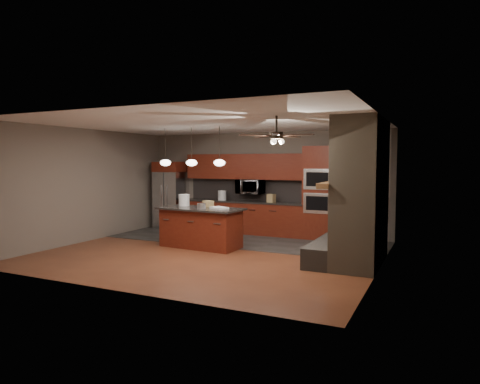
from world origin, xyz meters
The scene contains 22 objects.
ground centered at (0.00, 0.00, 0.00)m, with size 7.00×7.00×0.00m, color brown.
ceiling centered at (0.00, 0.00, 2.80)m, with size 7.00×6.00×0.02m, color white.
back_wall centered at (0.00, 3.00, 1.40)m, with size 7.00×0.02×2.80m, color #63584F.
right_wall centered at (3.50, 0.00, 1.40)m, with size 0.02×6.00×2.80m, color #63584F.
left_wall centered at (-3.50, 0.00, 1.40)m, with size 0.02×6.00×2.80m, color #63584F.
slate_tile_patch centered at (0.00, 1.80, 0.01)m, with size 7.00×2.40×0.01m, color #302E2B.
fireplace_column centered at (3.04, 0.40, 1.30)m, with size 1.30×2.10×2.80m.
back_cabinetry centered at (-0.48, 2.74, 0.89)m, with size 3.59×0.64×2.20m.
oven_tower centered at (1.70, 2.69, 1.19)m, with size 0.80×0.63×2.38m.
microwave centered at (-0.27, 2.75, 1.30)m, with size 0.73×0.41×0.50m, color silver.
refrigerator centered at (-2.82, 2.62, 0.99)m, with size 0.84×0.75×1.98m.
kitchen_island centered at (-0.52, 0.47, 0.47)m, with size 2.05×1.04×0.92m.
white_bucket centered at (-1.11, 0.69, 1.06)m, with size 0.26×0.26×0.28m, color silver.
paint_can centered at (-0.39, 0.28, 0.98)m, with size 0.19×0.19×0.13m, color silver.
paint_tray centered at (-0.05, 0.50, 0.94)m, with size 0.39×0.27×0.04m, color silver.
cardboard_box centered at (-0.48, 0.76, 0.99)m, with size 0.22×0.16×0.14m, color #A48855.
counter_bucket centered at (-1.13, 2.70, 1.03)m, with size 0.24×0.24×0.27m, color silver.
counter_box centered at (0.38, 2.65, 1.01)m, with size 0.20×0.15×0.22m, color #9C8050.
pendant_left centered at (-1.65, 0.70, 1.96)m, with size 0.26×0.26×0.92m.
pendant_center centered at (-0.90, 0.70, 1.96)m, with size 0.26×0.26×0.92m.
pendant_right centered at (-0.15, 0.70, 1.96)m, with size 0.26×0.26×0.92m.
ceiling_fan centered at (1.80, -0.80, 2.46)m, with size 1.27×1.33×0.41m.
Camera 1 is at (4.49, -8.02, 1.97)m, focal length 32.00 mm.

